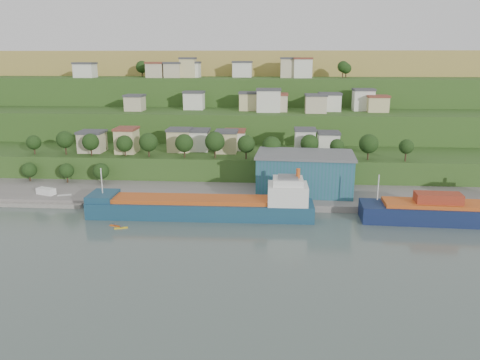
# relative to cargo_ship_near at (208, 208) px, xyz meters

# --- Properties ---
(ground) EXTENTS (500.00, 500.00, 0.00)m
(ground) POSITION_rel_cargo_ship_near_xyz_m (-4.61, -8.83, -2.65)
(ground) COLOR #4A5A54
(ground) RESTS_ON ground
(quay) EXTENTS (220.00, 26.00, 4.00)m
(quay) POSITION_rel_cargo_ship_near_xyz_m (15.39, 19.17, -2.65)
(quay) COLOR slate
(quay) RESTS_ON ground
(pebble_beach) EXTENTS (40.00, 18.00, 2.40)m
(pebble_beach) POSITION_rel_cargo_ship_near_xyz_m (-59.61, 13.17, -2.65)
(pebble_beach) COLOR slate
(pebble_beach) RESTS_ON ground
(hillside) EXTENTS (360.00, 210.66, 96.00)m
(hillside) POSITION_rel_cargo_ship_near_xyz_m (-4.59, 159.87, -2.56)
(hillside) COLOR #284719
(hillside) RESTS_ON ground
(cargo_ship_near) EXTENTS (64.61, 10.93, 16.58)m
(cargo_ship_near) POSITION_rel_cargo_ship_near_xyz_m (0.00, 0.00, 0.00)
(cargo_ship_near) COLOR navy
(cargo_ship_near) RESTS_ON ground
(warehouse) EXTENTS (32.15, 20.94, 12.80)m
(warehouse) POSITION_rel_cargo_ship_near_xyz_m (28.71, 21.47, 5.79)
(warehouse) COLOR #205961
(warehouse) RESTS_ON quay
(caravan) EXTENTS (6.60, 4.41, 2.85)m
(caravan) POSITION_rel_cargo_ship_near_xyz_m (-53.96, 12.12, -0.02)
(caravan) COLOR white
(caravan) RESTS_ON pebble_beach
(dinghy) EXTENTS (4.54, 3.06, 0.85)m
(dinghy) POSITION_rel_cargo_ship_near_xyz_m (-47.79, 11.69, -1.02)
(dinghy) COLOR silver
(dinghy) RESTS_ON pebble_beach
(kayak_orange) EXTENTS (3.48, 1.64, 0.86)m
(kayak_orange) POSITION_rel_cargo_ship_near_xyz_m (-24.00, -9.73, -2.39)
(kayak_orange) COLOR #CD5012
(kayak_orange) RESTS_ON ground
(kayak_yellow) EXTENTS (3.60, 1.74, 0.90)m
(kayak_yellow) POSITION_rel_cargo_ship_near_xyz_m (-21.98, -11.20, -2.38)
(kayak_yellow) COLOR gold
(kayak_yellow) RESTS_ON ground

